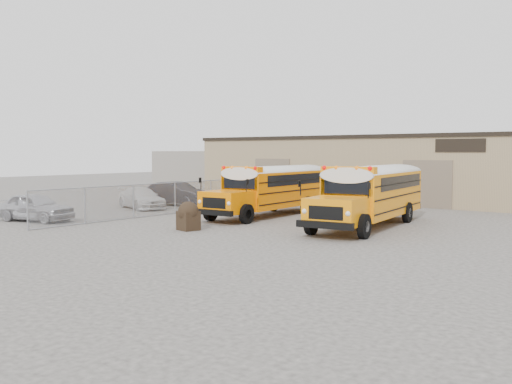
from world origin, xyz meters
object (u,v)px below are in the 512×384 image
Objects in this scene: school_bus_left at (320,182)px; car_silver at (35,207)px; car_white at (142,198)px; school_bus_right at (407,184)px; car_dark at (177,194)px; tarp_bundle at (188,215)px.

school_bus_left reaches higher than car_silver.
car_silver reaches higher than car_white.
car_silver is (-13.43, -14.83, -0.97)m from school_bus_right.
school_bus_right is at bearing -79.34° from car_dark.
school_bus_right is at bearing 68.41° from tarp_bundle.
car_dark is at bearing 138.50° from tarp_bundle.
tarp_bundle is 8.84m from car_silver.
car_silver is (-8.51, -2.39, 0.05)m from tarp_bundle.
car_dark is at bearing -10.35° from car_silver.
car_white is 0.94× the size of car_dark.
school_bus_left is 11.31m from car_white.
tarp_bundle is at bearing -87.89° from car_silver.
school_bus_left is 6.06m from school_bus_right.
tarp_bundle is at bearing -111.59° from school_bus_right.
tarp_bundle is (-4.92, -12.44, -1.02)m from school_bus_right.
car_dark is (-9.10, 8.05, 0.11)m from tarp_bundle.
school_bus_left is 17.09m from car_silver.
tarp_bundle is at bearing -100.31° from car_white.
school_bus_left is 7.46× the size of tarp_bundle.
school_bus_right reaches higher than car_silver.
school_bus_left reaches higher than tarp_bundle.
school_bus_right is at bearing -55.76° from car_silver.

